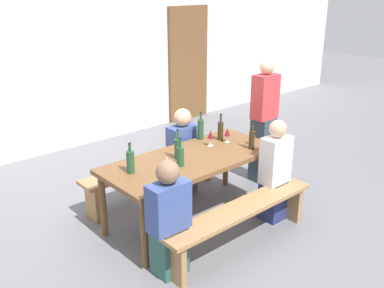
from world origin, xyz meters
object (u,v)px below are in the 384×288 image
object	(u,v)px
wine_bottle_2	(201,129)
wine_glass_2	(227,133)
standing_host	(264,124)
wine_bottle_4	(178,148)
wine_glass_1	(210,135)
bench_far	(153,170)
seated_guest_near_0	(169,221)
wine_bottle_3	(252,139)
wine_bottle_0	(221,130)
wine_glass_0	(253,134)
wine_glass_3	(167,161)
seated_guest_far_0	(183,153)
wine_bottle_5	(130,161)
wooden_door	(188,64)
wine_bottle_1	(180,156)
seated_guest_near_1	(275,173)
tasting_table	(192,164)
bench_near	(241,216)

from	to	relation	value
wine_bottle_2	wine_glass_2	size ratio (longest dim) A/B	2.02
wine_glass_2	standing_host	world-z (taller)	standing_host
wine_bottle_4	wine_glass_1	size ratio (longest dim) A/B	1.73
bench_far	wine_bottle_2	distance (m)	0.78
wine_bottle_2	wine_glass_2	distance (m)	0.32
wine_bottle_4	seated_guest_near_0	distance (m)	0.97
wine_bottle_2	wine_bottle_4	bearing A→B (deg)	-153.36
wine_bottle_3	standing_host	world-z (taller)	standing_host
wine_bottle_0	wine_glass_0	xyz separation A→B (m)	(0.17, -0.35, 0.01)
wine_bottle_2	wine_glass_0	bearing A→B (deg)	-57.89
bench_far	wine_glass_2	size ratio (longest dim) A/B	11.20
wine_bottle_3	wine_bottle_4	distance (m)	0.86
bench_far	wine_glass_3	distance (m)	1.10
wine_glass_2	standing_host	size ratio (longest dim) A/B	0.10
wine_glass_3	seated_guest_far_0	bearing A→B (deg)	41.70
wine_bottle_4	wine_glass_3	bearing A→B (deg)	-146.74
wine_glass_0	wine_glass_1	xyz separation A→B (m)	(-0.40, 0.28, 0.01)
bench_far	wine_glass_2	xyz separation A→B (m)	(0.61, -0.65, 0.51)
wine_bottle_5	wine_glass_0	distance (m)	1.51
wooden_door	wine_bottle_1	size ratio (longest dim) A/B	6.85
wine_bottle_5	wine_glass_1	distance (m)	1.09
wine_bottle_0	wine_glass_3	xyz separation A→B (m)	(-1.05, -0.32, 0.00)
wine_bottle_0	seated_guest_near_1	size ratio (longest dim) A/B	0.28
tasting_table	standing_host	distance (m)	1.39
seated_guest_far_0	standing_host	distance (m)	1.13
seated_guest_near_0	seated_guest_near_1	xyz separation A→B (m)	(1.47, 0.00, 0.02)
wine_glass_2	seated_guest_near_1	size ratio (longest dim) A/B	0.14
wooden_door	tasting_table	world-z (taller)	wooden_door
wine_bottle_1	wine_glass_0	distance (m)	1.02
wine_bottle_4	standing_host	distance (m)	1.52
wine_bottle_4	wine_bottle_2	bearing A→B (deg)	26.64
tasting_table	wine_glass_1	size ratio (longest dim) A/B	10.27
wine_glass_3	tasting_table	bearing A→B (deg)	16.93
wine_glass_0	seated_guest_near_0	xyz separation A→B (m)	(-1.56, -0.42, -0.34)
bench_near	bench_far	size ratio (longest dim) A/B	1.00
wooden_door	bench_far	size ratio (longest dim) A/B	1.13
wine_glass_3	seated_guest_near_0	world-z (taller)	seated_guest_near_0
wooden_door	wine_glass_1	distance (m)	3.50
tasting_table	wine_bottle_2	xyz separation A→B (m)	(0.45, 0.36, 0.20)
seated_guest_far_0	seated_guest_near_0	bearing A→B (deg)	-44.44
wooden_door	wine_bottle_2	bearing A→B (deg)	-128.21
wine_glass_0	bench_near	bearing A→B (deg)	-144.07
wine_bottle_2	wine_bottle_4	distance (m)	0.66
standing_host	wine_glass_2	bearing A→B (deg)	6.83
wine_glass_0	standing_host	size ratio (longest dim) A/B	0.11
wine_glass_0	wine_glass_2	world-z (taller)	wine_glass_0
tasting_table	seated_guest_near_1	world-z (taller)	seated_guest_near_1
tasting_table	wine_glass_1	bearing A→B (deg)	17.23
wine_glass_0	wine_bottle_0	bearing A→B (deg)	116.19
wine_bottle_1	wine_bottle_0	bearing A→B (deg)	18.45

